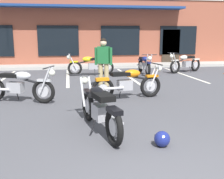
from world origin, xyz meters
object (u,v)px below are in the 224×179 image
(motorcycle_red_sportbike, at_px, (144,64))
(motorcycle_black_cruiser, at_px, (185,63))
(motorcycle_foreground_classic, at_px, (99,107))
(motorcycle_silver_naked, at_px, (19,85))
(helmet_on_pavement, at_px, (162,139))
(person_in_shorts_foreground, at_px, (103,60))
(motorcycle_blue_standard, at_px, (128,83))
(motorcycle_orange_scrambler, at_px, (90,65))

(motorcycle_red_sportbike, relative_size, motorcycle_black_cruiser, 1.07)
(motorcycle_foreground_classic, bearing_deg, motorcycle_silver_naked, 125.88)
(motorcycle_foreground_classic, height_order, motorcycle_silver_naked, same)
(motorcycle_silver_naked, bearing_deg, helmet_on_pavement, -51.06)
(person_in_shorts_foreground, height_order, helmet_on_pavement, person_in_shorts_foreground)
(motorcycle_silver_naked, xyz_separation_m, person_in_shorts_foreground, (2.48, 1.60, 0.49))
(motorcycle_blue_standard, xyz_separation_m, helmet_on_pavement, (-0.18, -3.36, -0.33))
(motorcycle_blue_standard, bearing_deg, motorcycle_red_sportbike, 68.98)
(helmet_on_pavement, bearing_deg, motorcycle_blue_standard, 86.93)
(motorcycle_black_cruiser, xyz_separation_m, helmet_on_pavement, (-4.09, -8.31, -0.33))
(motorcycle_black_cruiser, height_order, person_in_shorts_foreground, person_in_shorts_foreground)
(motorcycle_orange_scrambler, bearing_deg, motorcycle_black_cruiser, 2.31)
(person_in_shorts_foreground, distance_m, helmet_on_pavement, 5.12)
(motorcycle_red_sportbike, bearing_deg, motorcycle_black_cruiser, 10.08)
(motorcycle_silver_naked, height_order, motorcycle_orange_scrambler, same)
(motorcycle_black_cruiser, distance_m, motorcycle_blue_standard, 6.31)
(motorcycle_foreground_classic, height_order, motorcycle_red_sportbike, same)
(motorcycle_black_cruiser, height_order, helmet_on_pavement, motorcycle_black_cruiser)
(motorcycle_foreground_classic, distance_m, motorcycle_black_cruiser, 8.97)
(motorcycle_red_sportbike, distance_m, motorcycle_blue_standard, 4.90)
(motorcycle_foreground_classic, xyz_separation_m, motorcycle_silver_naked, (-1.86, 2.57, 0.00))
(motorcycle_silver_naked, relative_size, motorcycle_blue_standard, 0.96)
(motorcycle_orange_scrambler, bearing_deg, helmet_on_pavement, -86.53)
(motorcycle_black_cruiser, height_order, motorcycle_orange_scrambler, same)
(motorcycle_red_sportbike, xyz_separation_m, motorcycle_blue_standard, (-1.76, -4.57, 0.00))
(motorcycle_foreground_classic, xyz_separation_m, motorcycle_black_cruiser, (5.02, 7.43, 0.00))
(motorcycle_silver_naked, distance_m, motorcycle_orange_scrambler, 5.21)
(motorcycle_black_cruiser, xyz_separation_m, motorcycle_silver_naked, (-6.88, -4.86, 0.00))
(motorcycle_silver_naked, relative_size, motorcycle_orange_scrambler, 0.96)
(motorcycle_foreground_classic, bearing_deg, motorcycle_orange_scrambler, 86.58)
(motorcycle_red_sportbike, bearing_deg, helmet_on_pavement, -103.73)
(motorcycle_black_cruiser, bearing_deg, motorcycle_red_sportbike, -169.92)
(motorcycle_silver_naked, xyz_separation_m, motorcycle_orange_scrambler, (2.29, 4.68, 0.00))
(motorcycle_blue_standard, height_order, person_in_shorts_foreground, person_in_shorts_foreground)
(motorcycle_foreground_classic, height_order, helmet_on_pavement, motorcycle_foreground_classic)
(motorcycle_foreground_classic, bearing_deg, person_in_shorts_foreground, 81.47)
(motorcycle_silver_naked, bearing_deg, motorcycle_blue_standard, -1.76)
(motorcycle_blue_standard, distance_m, helmet_on_pavement, 3.38)
(motorcycle_blue_standard, height_order, motorcycle_orange_scrambler, same)
(motorcycle_silver_naked, xyz_separation_m, helmet_on_pavement, (2.79, -3.45, -0.33))
(motorcycle_silver_naked, height_order, helmet_on_pavement, motorcycle_silver_naked)
(motorcycle_red_sportbike, xyz_separation_m, person_in_shorts_foreground, (-2.24, -2.89, 0.49))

